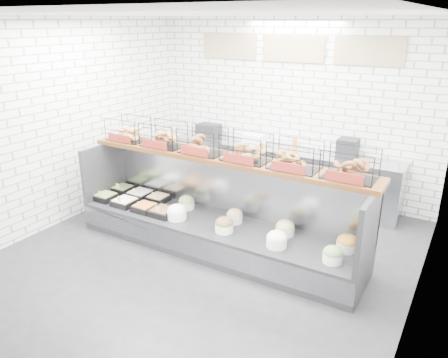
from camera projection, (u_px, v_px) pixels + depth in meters
The scene contains 5 objects.
ground at pixel (203, 258), 5.72m from camera, with size 5.50×5.50×0.00m, color black.
room_shell at pixel (227, 94), 5.50m from camera, with size 5.02×5.51×3.01m.
display_case at pixel (216, 226), 5.88m from camera, with size 4.00×0.90×1.20m.
bagel_shelf at pixel (224, 147), 5.66m from camera, with size 4.10×0.50×0.40m.
prep_counter at pixel (280, 172), 7.52m from camera, with size 4.00×0.60×1.20m.
Camera 1 is at (2.80, -4.17, 2.94)m, focal length 35.00 mm.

